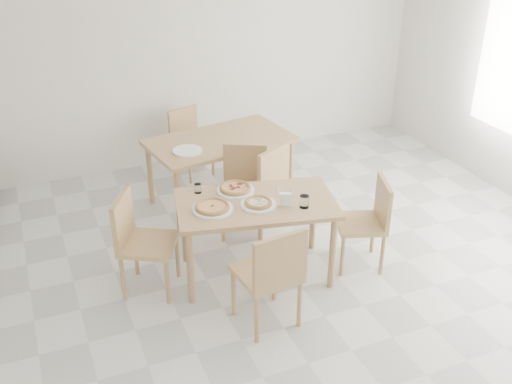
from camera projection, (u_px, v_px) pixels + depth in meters
name	position (u px, v px, depth m)	size (l,w,h in m)	color
main_table	(256.00, 211.00, 5.25)	(1.51, 1.05, 0.75)	tan
chair_south	(272.00, 272.00, 4.65)	(0.51, 0.51, 0.93)	tan
chair_north	(244.00, 183.00, 6.03)	(0.60, 0.60, 0.90)	tan
chair_west	(138.00, 237.00, 5.11)	(0.61, 0.61, 0.91)	tan
chair_east	(369.00, 217.00, 5.46)	(0.54, 0.54, 0.86)	tan
plate_margherita	(213.00, 209.00, 5.08)	(0.35, 0.35, 0.02)	white
plate_mushroom	(258.00, 205.00, 5.14)	(0.31, 0.31, 0.02)	white
plate_pepperoni	(235.00, 190.00, 5.38)	(0.34, 0.34, 0.02)	white
pizza_margherita	(212.00, 207.00, 5.07)	(0.36, 0.36, 0.03)	tan
pizza_mushroom	(258.00, 202.00, 5.13)	(0.25, 0.25, 0.03)	tan
pizza_pepperoni	(235.00, 188.00, 5.37)	(0.31, 0.31, 0.03)	tan
tumbler_a	(304.00, 202.00, 5.10)	(0.08, 0.08, 0.11)	white
tumbler_b	(198.00, 188.00, 5.34)	(0.06, 0.06, 0.09)	white
napkin_holder	(285.00, 200.00, 5.11)	(0.12, 0.10, 0.12)	silver
fork_a	(292.00, 191.00, 5.37)	(0.01, 0.18, 0.01)	silver
fork_b	(278.00, 191.00, 5.38)	(0.02, 0.18, 0.01)	silver
second_table	(220.00, 146.00, 6.49)	(1.64, 1.10, 0.75)	tan
chair_back_s	(264.00, 181.00, 6.02)	(0.63, 0.63, 0.93)	tan
chair_back_n	(189.00, 137.00, 7.23)	(0.51, 0.51, 0.81)	tan
plate_empty	(187.00, 151.00, 6.15)	(0.31, 0.31, 0.02)	white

